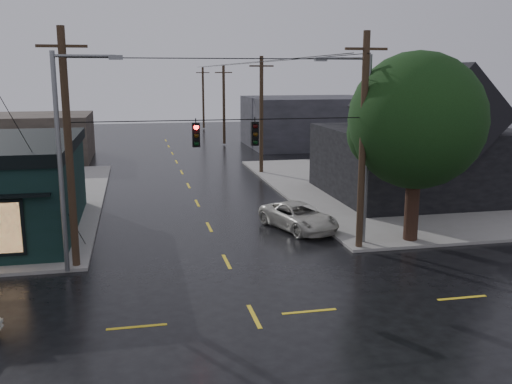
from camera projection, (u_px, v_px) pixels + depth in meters
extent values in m
plane|color=black|center=(254.00, 316.00, 19.80)|extent=(160.00, 160.00, 0.00)
cube|color=gray|center=(459.00, 184.00, 43.02)|extent=(28.00, 28.00, 0.15)
cube|color=black|center=(419.00, 162.00, 38.65)|extent=(12.00, 11.00, 4.50)
cylinder|color=black|center=(412.00, 196.00, 28.01)|extent=(0.70, 0.70, 4.44)
sphere|color=black|center=(417.00, 120.00, 27.26)|extent=(6.59, 6.59, 6.59)
cylinder|color=black|center=(223.00, 120.00, 24.73)|extent=(13.00, 0.04, 0.04)
cube|color=#312923|center=(26.00, 138.00, 54.77)|extent=(12.00, 10.00, 4.40)
cube|color=#26272B|center=(310.00, 122.00, 65.57)|extent=(14.00, 12.00, 5.60)
imported|color=beige|center=(299.00, 217.00, 30.72)|extent=(3.87, 5.57, 1.41)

